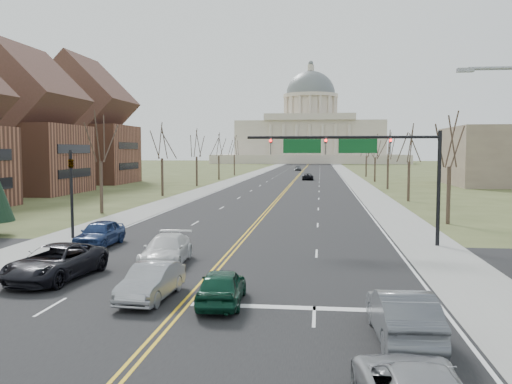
% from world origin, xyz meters
% --- Properties ---
extents(ground, '(600.00, 600.00, 0.00)m').
position_xyz_m(ground, '(0.00, 0.00, 0.00)').
color(ground, '#414A25').
rests_on(ground, ground).
extents(road, '(20.00, 380.00, 0.01)m').
position_xyz_m(road, '(0.00, 110.00, 0.01)').
color(road, black).
rests_on(road, ground).
extents(cross_road, '(120.00, 14.00, 0.01)m').
position_xyz_m(cross_road, '(0.00, 6.00, 0.01)').
color(cross_road, black).
rests_on(cross_road, ground).
extents(sidewalk_left, '(4.00, 380.00, 0.03)m').
position_xyz_m(sidewalk_left, '(-12.00, 110.00, 0.01)').
color(sidewalk_left, gray).
rests_on(sidewalk_left, ground).
extents(sidewalk_right, '(4.00, 380.00, 0.03)m').
position_xyz_m(sidewalk_right, '(12.00, 110.00, 0.01)').
color(sidewalk_right, gray).
rests_on(sidewalk_right, ground).
extents(center_line, '(0.42, 380.00, 0.01)m').
position_xyz_m(center_line, '(0.00, 110.00, 0.01)').
color(center_line, gold).
rests_on(center_line, road).
extents(edge_line_left, '(0.15, 380.00, 0.01)m').
position_xyz_m(edge_line_left, '(-9.80, 110.00, 0.01)').
color(edge_line_left, silver).
rests_on(edge_line_left, road).
extents(edge_line_right, '(0.15, 380.00, 0.01)m').
position_xyz_m(edge_line_right, '(9.80, 110.00, 0.01)').
color(edge_line_right, silver).
rests_on(edge_line_right, road).
extents(stop_bar, '(9.50, 0.50, 0.01)m').
position_xyz_m(stop_bar, '(5.00, -1.00, 0.01)').
color(stop_bar, silver).
rests_on(stop_bar, road).
extents(capitol, '(90.00, 60.00, 50.00)m').
position_xyz_m(capitol, '(0.00, 249.91, 14.20)').
color(capitol, beige).
rests_on(capitol, ground).
extents(signal_mast, '(12.12, 0.44, 7.20)m').
position_xyz_m(signal_mast, '(7.45, 13.50, 5.76)').
color(signal_mast, black).
rests_on(signal_mast, ground).
extents(signal_left, '(0.32, 0.36, 6.00)m').
position_xyz_m(signal_left, '(-11.50, 13.50, 3.71)').
color(signal_left, black).
rests_on(signal_left, ground).
extents(tree_r_0, '(3.74, 3.74, 8.50)m').
position_xyz_m(tree_r_0, '(15.50, 24.00, 6.55)').
color(tree_r_0, '#392822').
rests_on(tree_r_0, ground).
extents(tree_l_0, '(3.96, 3.96, 9.00)m').
position_xyz_m(tree_l_0, '(-15.50, 28.00, 6.94)').
color(tree_l_0, '#392822').
rests_on(tree_l_0, ground).
extents(tree_r_1, '(3.74, 3.74, 8.50)m').
position_xyz_m(tree_r_1, '(15.50, 44.00, 6.55)').
color(tree_r_1, '#392822').
rests_on(tree_r_1, ground).
extents(tree_l_1, '(3.96, 3.96, 9.00)m').
position_xyz_m(tree_l_1, '(-15.50, 48.00, 6.94)').
color(tree_l_1, '#392822').
rests_on(tree_l_1, ground).
extents(tree_r_2, '(3.74, 3.74, 8.50)m').
position_xyz_m(tree_r_2, '(15.50, 64.00, 6.55)').
color(tree_r_2, '#392822').
rests_on(tree_r_2, ground).
extents(tree_l_2, '(3.96, 3.96, 9.00)m').
position_xyz_m(tree_l_2, '(-15.50, 68.00, 6.94)').
color(tree_l_2, '#392822').
rests_on(tree_l_2, ground).
extents(tree_r_3, '(3.74, 3.74, 8.50)m').
position_xyz_m(tree_r_3, '(15.50, 84.00, 6.55)').
color(tree_r_3, '#392822').
rests_on(tree_r_3, ground).
extents(tree_l_3, '(3.96, 3.96, 9.00)m').
position_xyz_m(tree_l_3, '(-15.50, 88.00, 6.94)').
color(tree_l_3, '#392822').
rests_on(tree_l_3, ground).
extents(tree_r_4, '(3.74, 3.74, 8.50)m').
position_xyz_m(tree_r_4, '(15.50, 104.00, 6.55)').
color(tree_r_4, '#392822').
rests_on(tree_r_4, ground).
extents(tree_l_4, '(3.96, 3.96, 9.00)m').
position_xyz_m(tree_l_4, '(-15.50, 108.00, 6.94)').
color(tree_l_4, '#392822').
rests_on(tree_l_4, ground).
extents(bldg_left_mid, '(15.10, 14.28, 20.75)m').
position_xyz_m(bldg_left_mid, '(-36.00, 50.00, 8.54)').
color(bldg_left_mid, brown).
rests_on(bldg_left_mid, ground).
extents(bldg_left_far, '(17.10, 14.28, 23.25)m').
position_xyz_m(bldg_left_far, '(-38.00, 74.00, 9.54)').
color(bldg_left_far, brown).
rests_on(bldg_left_far, ground).
extents(car_nb_inner_lead, '(1.88, 4.23, 1.41)m').
position_xyz_m(car_nb_inner_lead, '(1.42, -0.88, 0.72)').
color(car_nb_inner_lead, '#0C3826').
rests_on(car_nb_inner_lead, road).
extents(car_nb_outer_lead, '(1.92, 4.94, 1.60)m').
position_xyz_m(car_nb_outer_lead, '(7.79, -4.07, 0.81)').
color(car_nb_outer_lead, '#55595E').
rests_on(car_nb_outer_lead, road).
extents(car_sb_inner_lead, '(1.76, 4.39, 1.42)m').
position_xyz_m(car_sb_inner_lead, '(-1.52, -0.47, 0.72)').
color(car_sb_inner_lead, '#97989E').
rests_on(car_sb_inner_lead, road).
extents(car_sb_outer_lead, '(3.31, 6.02, 1.60)m').
position_xyz_m(car_sb_outer_lead, '(-6.96, 2.25, 0.81)').
color(car_sb_outer_lead, black).
rests_on(car_sb_outer_lead, road).
extents(car_sb_inner_second, '(2.44, 5.35, 1.52)m').
position_xyz_m(car_sb_inner_second, '(-2.81, 6.07, 0.77)').
color(car_sb_inner_second, silver).
rests_on(car_sb_inner_second, road).
extents(car_sb_outer_second, '(1.94, 4.77, 1.62)m').
position_xyz_m(car_sb_outer_second, '(-8.42, 10.77, 0.82)').
color(car_sb_outer_second, navy).
rests_on(car_sb_outer_second, road).
extents(car_far_nb, '(2.42, 4.95, 1.36)m').
position_xyz_m(car_far_nb, '(2.61, 88.95, 0.69)').
color(car_far_nb, black).
rests_on(car_far_nb, road).
extents(car_far_sb, '(2.08, 4.49, 1.49)m').
position_xyz_m(car_far_sb, '(-1.41, 138.97, 0.76)').
color(car_far_sb, '#55595E').
rests_on(car_far_sb, road).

